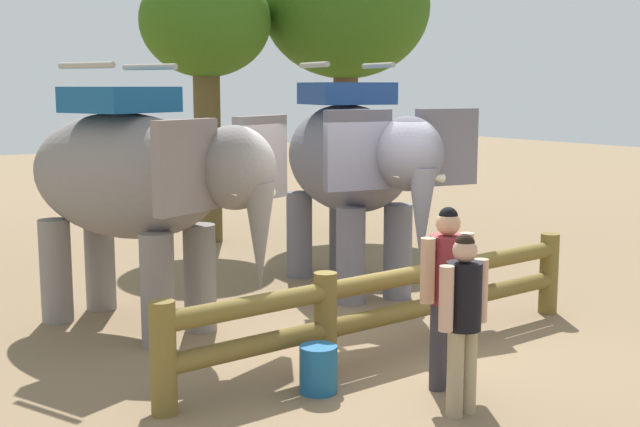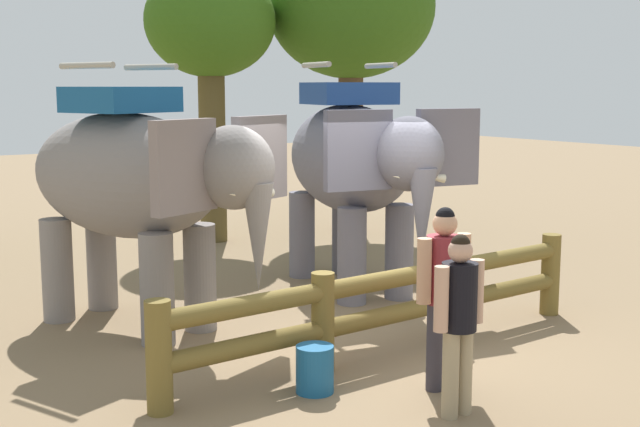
% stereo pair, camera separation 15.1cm
% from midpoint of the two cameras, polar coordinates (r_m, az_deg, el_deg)
% --- Properties ---
extents(ground_plane, '(60.00, 60.00, 0.00)m').
position_cam_midpoint_polar(ground_plane, '(9.58, 4.29, -9.17)').
color(ground_plane, '#81694B').
extents(log_fence, '(5.78, 0.58, 1.05)m').
position_cam_midpoint_polar(log_fence, '(9.23, 5.27, -5.97)').
color(log_fence, brown).
rests_on(log_fence, ground).
extents(elephant_near_left, '(2.75, 3.81, 3.20)m').
position_cam_midpoint_polar(elephant_near_left, '(10.20, -11.87, 2.11)').
color(elephant_near_left, gray).
rests_on(elephant_near_left, ground).
extents(elephant_center, '(2.28, 3.88, 3.26)m').
position_cam_midpoint_polar(elephant_center, '(11.89, 2.82, 3.36)').
color(elephant_center, slate).
rests_on(elephant_center, ground).
extents(tourist_woman_in_black, '(0.64, 0.35, 1.80)m').
position_cam_midpoint_polar(tourist_woman_in_black, '(8.18, 8.95, -4.83)').
color(tourist_woman_in_black, '#34303A').
rests_on(tourist_woman_in_black, ground).
extents(tourist_man_in_blue, '(0.58, 0.35, 1.66)m').
position_cam_midpoint_polar(tourist_man_in_blue, '(7.55, 10.01, -6.62)').
color(tourist_man_in_blue, tan).
rests_on(tourist_man_in_blue, ground).
extents(tree_far_left, '(3.30, 3.30, 5.88)m').
position_cam_midpoint_polar(tree_far_left, '(16.94, 2.40, 13.65)').
color(tree_far_left, brown).
rests_on(tree_far_left, ground).
extents(tree_back_center, '(2.42, 2.42, 5.15)m').
position_cam_midpoint_polar(tree_back_center, '(15.92, -7.21, 12.30)').
color(tree_back_center, brown).
rests_on(tree_back_center, ground).
extents(feed_bucket, '(0.37, 0.37, 0.46)m').
position_cam_midpoint_polar(feed_bucket, '(8.20, 0.18, -10.56)').
color(feed_bucket, '#19598C').
rests_on(feed_bucket, ground).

